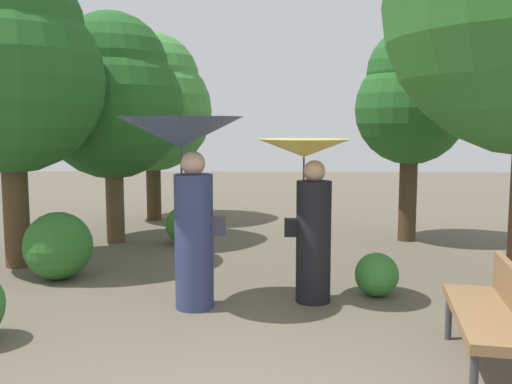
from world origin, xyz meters
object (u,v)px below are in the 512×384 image
object	(u,v)px
person_left	(185,166)
park_bench	(495,310)
tree_near_left	(152,102)
tree_near_right	(411,98)
person_right	(309,195)
tree_mid_left	(112,95)
tree_far_back	(9,64)

from	to	relation	value
person_left	park_bench	bearing A→B (deg)	-120.83
tree_near_left	tree_near_right	distance (m)	5.14
tree_near_right	person_left	bearing A→B (deg)	-130.80
person_right	tree_near_left	bearing A→B (deg)	27.02
tree_mid_left	tree_far_back	bearing A→B (deg)	-117.78
tree_near_left	tree_near_right	size ratio (longest dim) A/B	1.07
tree_near_right	tree_far_back	xyz separation A→B (m)	(-5.83, -1.97, 0.37)
person_right	tree_near_left	world-z (taller)	tree_near_left
park_bench	person_left	bearing A→B (deg)	-110.13
park_bench	tree_mid_left	world-z (taller)	tree_mid_left
park_bench	tree_near_right	xyz separation A→B (m)	(0.52, 5.24, 1.89)
person_left	tree_far_back	xyz separation A→B (m)	(-2.63, 1.73, 1.24)
park_bench	tree_far_back	bearing A→B (deg)	-111.89
tree_mid_left	park_bench	bearing A→B (deg)	-48.36
park_bench	person_right	bearing A→B (deg)	-133.13
person_right	park_bench	world-z (taller)	person_right
person_left	tree_near_left	world-z (taller)	tree_near_left
park_bench	tree_near_left	world-z (taller)	tree_near_left
tree_near_right	tree_far_back	size ratio (longest dim) A/B	0.84
person_right	park_bench	bearing A→B (deg)	-143.83
person_left	tree_near_left	distance (m)	5.94
person_left	tree_near_right	size ratio (longest dim) A/B	0.58
person_left	tree_mid_left	size ratio (longest dim) A/B	0.54
tree_near_left	person_left	bearing A→B (deg)	-74.61
tree_near_left	tree_far_back	size ratio (longest dim) A/B	0.90
tree_mid_left	tree_far_back	size ratio (longest dim) A/B	0.89
person_right	tree_far_back	distance (m)	4.49
park_bench	tree_far_back	world-z (taller)	tree_far_back
person_left	park_bench	xyz separation A→B (m)	(2.68, -1.54, -1.02)
person_left	tree_near_right	distance (m)	4.97
person_left	tree_near_left	xyz separation A→B (m)	(-1.56, 5.66, 0.90)
person_right	tree_near_left	xyz separation A→B (m)	(-2.87, 5.39, 1.22)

